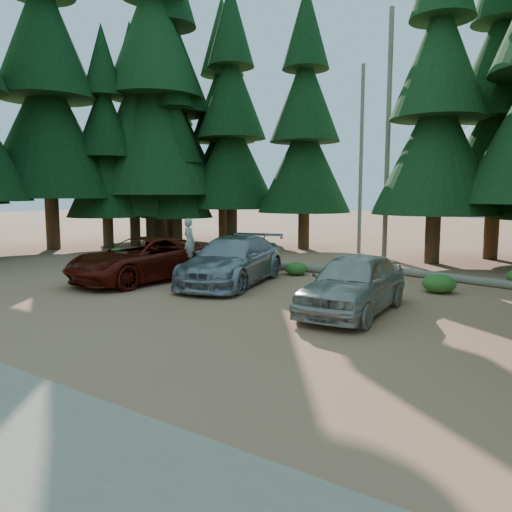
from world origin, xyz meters
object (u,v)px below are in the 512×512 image
Objects in this scene: silver_minivan_right at (353,283)px; log_right at (449,277)px; frisbee_player at (189,242)px; silver_minivan_center at (232,260)px; red_pickup at (143,259)px; log_left at (181,261)px; log_mid at (284,266)px.

silver_minivan_right is 1.04× the size of log_right.
frisbee_player is at bearing 164.22° from silver_minivan_right.
silver_minivan_right is at bearing -172.25° from frisbee_player.
log_right is (6.30, 4.98, -0.70)m from silver_minivan_center.
red_pickup is at bearing 174.00° from silver_minivan_right.
silver_minivan_center is at bearing -129.96° from log_right.
frisbee_player is 9.77m from log_right.
silver_minivan_right is at bearing -31.04° from silver_minivan_center.
frisbee_player is (1.22, 1.23, 0.62)m from red_pickup.
silver_minivan_right is 10.99m from log_left.
silver_minivan_center reaches higher than silver_minivan_right.
red_pickup is 6.06m from log_mid.
log_right is (8.20, 5.16, -1.29)m from frisbee_player.
frisbee_player is 4.56m from log_mid.
log_right is (9.42, 6.39, -0.66)m from red_pickup.
log_right is at bearing 5.18° from log_mid.
red_pickup is 11.40m from log_right.
red_pickup is 1.00× the size of silver_minivan_center.
log_left is at bearing -167.76° from log_mid.
silver_minivan_right is 7.84m from log_mid.
silver_minivan_right is at bearing 1.51° from red_pickup.
log_left reaches higher than log_right.
log_right is at bearing -128.79° from frisbee_player.
red_pickup is at bearing 64.33° from frisbee_player.
silver_minivan_right is 1.00× the size of log_left.
silver_minivan_center is 2.00m from frisbee_player.
silver_minivan_right reaches higher than log_right.
log_mid is at bearing -94.23° from frisbee_player.
log_mid is (4.63, 1.42, -0.02)m from log_left.
frisbee_player is (-7.29, 1.45, 0.62)m from silver_minivan_right.
frisbee_player reaches higher than silver_minivan_right.
frisbee_player reaches higher than log_right.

